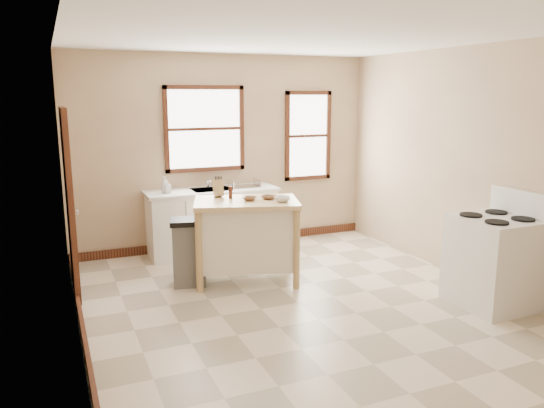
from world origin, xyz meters
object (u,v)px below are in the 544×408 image
(soap_bottle_a, at_px, (164,185))
(bowl_a, at_px, (250,199))
(soap_bottle_b, at_px, (167,187))
(kitchen_island, at_px, (247,241))
(pepper_grinder, at_px, (231,192))
(trash_bin, at_px, (189,252))
(gas_stove, at_px, (494,250))
(bowl_c, at_px, (282,199))
(bowl_b, at_px, (269,197))
(knife_block, at_px, (218,189))
(dish_rack, at_px, (244,184))

(soap_bottle_a, height_order, bowl_a, soap_bottle_a)
(soap_bottle_b, distance_m, kitchen_island, 1.51)
(soap_bottle_b, bearing_deg, kitchen_island, -65.09)
(pepper_grinder, distance_m, trash_bin, 0.87)
(pepper_grinder, distance_m, gas_stove, 3.02)
(soap_bottle_b, distance_m, bowl_c, 1.82)
(soap_bottle_a, relative_size, bowl_b, 1.30)
(kitchen_island, relative_size, trash_bin, 1.52)
(soap_bottle_b, height_order, gas_stove, gas_stove)
(soap_bottle_b, bearing_deg, bowl_b, -57.20)
(gas_stove, bearing_deg, pepper_grinder, 139.76)
(soap_bottle_a, relative_size, pepper_grinder, 1.51)
(soap_bottle_b, relative_size, bowl_b, 1.00)
(knife_block, bearing_deg, bowl_c, -47.14)
(kitchen_island, bearing_deg, bowl_c, -16.87)
(pepper_grinder, bearing_deg, bowl_b, -27.97)
(dish_rack, height_order, bowl_c, bowl_c)
(pepper_grinder, bearing_deg, bowl_c, -40.17)
(knife_block, relative_size, bowl_c, 1.08)
(soap_bottle_b, bearing_deg, bowl_c, -58.67)
(bowl_b, height_order, trash_bin, bowl_b)
(kitchen_island, height_order, bowl_b, bowl_b)
(soap_bottle_a, distance_m, gas_stove, 4.18)
(bowl_b, bearing_deg, pepper_grinder, 152.03)
(pepper_grinder, bearing_deg, bowl_a, -48.20)
(kitchen_island, xyz_separation_m, bowl_b, (0.27, -0.04, 0.52))
(bowl_c, bearing_deg, soap_bottle_b, 124.47)
(bowl_c, relative_size, trash_bin, 0.23)
(trash_bin, bearing_deg, soap_bottle_a, 104.21)
(soap_bottle_b, relative_size, knife_block, 0.88)
(knife_block, bearing_deg, bowl_b, -39.36)
(soap_bottle_a, bearing_deg, dish_rack, -2.11)
(bowl_a, relative_size, gas_stove, 0.14)
(dish_rack, bearing_deg, soap_bottle_b, 157.80)
(soap_bottle_b, xyz_separation_m, dish_rack, (1.10, 0.00, -0.03))
(dish_rack, height_order, bowl_a, bowl_a)
(dish_rack, bearing_deg, pepper_grinder, -139.75)
(gas_stove, bearing_deg, knife_block, 138.89)
(bowl_a, bearing_deg, trash_bin, 168.52)
(soap_bottle_b, xyz_separation_m, gas_stove, (2.82, -3.01, -0.39))
(kitchen_island, relative_size, gas_stove, 0.99)
(dish_rack, relative_size, gas_stove, 0.35)
(dish_rack, distance_m, gas_stove, 3.49)
(trash_bin, height_order, gas_stove, gas_stove)
(trash_bin, bearing_deg, dish_rack, 58.55)
(soap_bottle_a, bearing_deg, bowl_c, -56.30)
(trash_bin, bearing_deg, gas_stove, -20.57)
(bowl_b, bearing_deg, dish_rack, 83.12)
(pepper_grinder, relative_size, gas_stove, 0.12)
(bowl_c, height_order, gas_stove, gas_stove)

